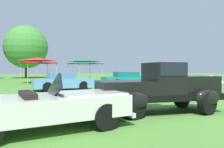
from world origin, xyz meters
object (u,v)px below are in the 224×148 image
Objects in this scene: neighbor_convertible at (49,106)px; canopy_tent_center_field at (38,60)px; feature_pickup_truck at (161,87)px; canopy_tent_right_field at (85,61)px; show_car_teal at (128,79)px; show_car_skyblue at (63,82)px; spectator_between_cars at (173,80)px.

canopy_tent_center_field reaches higher than neighbor_convertible.
canopy_tent_right_field is at bearing 70.02° from feature_pickup_truck.
canopy_tent_right_field reaches higher than show_car_teal.
neighbor_convertible is 0.91× the size of show_car_teal.
show_car_teal is 10.10m from canopy_tent_center_field.
show_car_skyblue is 7.73m from spectator_between_cars.
canopy_tent_right_field reaches higher than show_car_skyblue.
feature_pickup_truck is 1.39× the size of canopy_tent_center_field.
canopy_tent_right_field is at bearing 53.97° from show_car_skyblue.
canopy_tent_center_field is (-2.10, 16.12, 1.51)m from spectator_between_cars.
feature_pickup_truck is at bearing -123.36° from show_car_teal.
neighbor_convertible is at bearing -163.50° from spectator_between_cars.
show_car_skyblue is 1.31× the size of canopy_tent_center_field.
feature_pickup_truck is 9.35m from show_car_skyblue.
canopy_tent_center_field is (0.93, 9.02, 1.82)m from show_car_skyblue.
canopy_tent_right_field is at bearing 59.85° from neighbor_convertible.
spectator_between_cars is at bearing -82.58° from canopy_tent_center_field.
show_car_skyblue is (0.28, 9.34, -0.27)m from feature_pickup_truck.
spectator_between_cars is at bearing -112.85° from show_car_teal.
spectator_between_cars is (3.31, 2.23, 0.05)m from feature_pickup_truck.
feature_pickup_truck is 19.12m from canopy_tent_right_field.
show_car_teal is at bearing 43.51° from neighbor_convertible.
neighbor_convertible is 7.44m from spectator_between_cars.
show_car_skyblue is 1.30× the size of canopy_tent_right_field.
canopy_tent_center_field reaches higher than show_car_teal.
neighbor_convertible is 2.55× the size of spectator_between_cars.
show_car_skyblue is 2.51× the size of spectator_between_cars.
show_car_skyblue is 6.34m from show_car_teal.
canopy_tent_center_field is at bearing 86.23° from feature_pickup_truck.
neighbor_convertible is at bearing -120.15° from canopy_tent_right_field.
canopy_tent_right_field is (6.51, 17.91, 1.56)m from feature_pickup_truck.
show_car_skyblue is at bearing 66.04° from neighbor_convertible.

